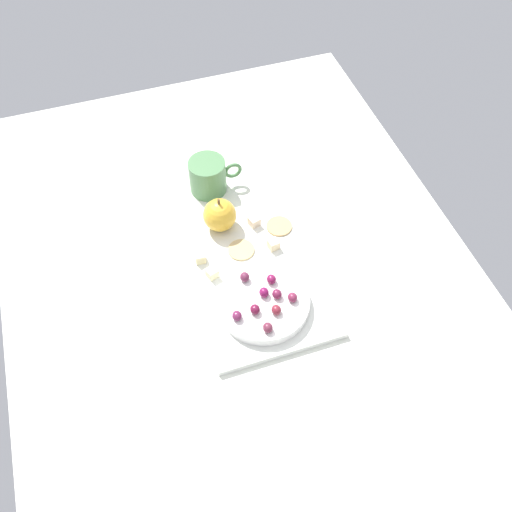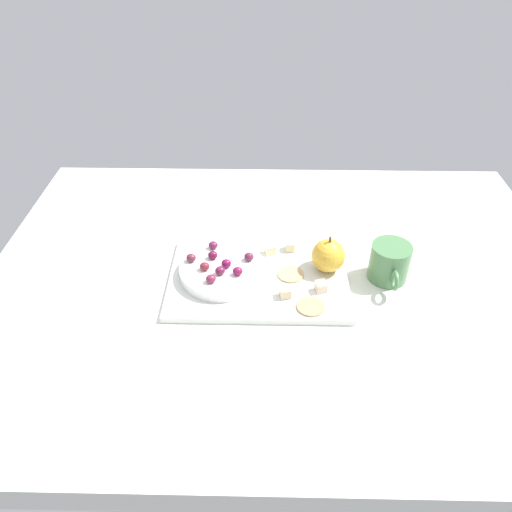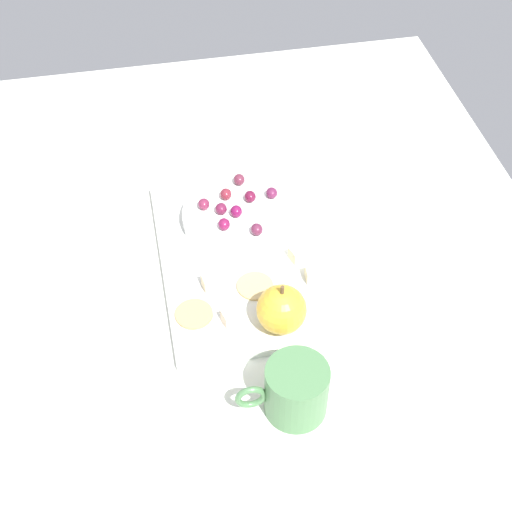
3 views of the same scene
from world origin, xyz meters
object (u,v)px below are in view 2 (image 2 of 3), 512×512
(cheese_cube_1, at_px, (270,249))
(grape_3, at_px, (191,258))
(apple_whole, at_px, (328,256))
(cup, at_px, (390,264))
(grape_0, at_px, (249,257))
(grape_4, at_px, (211,279))
(grape_7, at_px, (238,271))
(cheese_cube_0, at_px, (285,292))
(cracker_1, at_px, (311,306))
(cheese_cube_2, at_px, (321,287))
(grape_1, at_px, (213,245))
(grape_6, at_px, (213,255))
(grape_5, at_px, (226,264))
(serving_dish, at_px, (222,270))
(platter, at_px, (259,279))
(cracker_0, at_px, (291,274))
(grape_8, at_px, (205,266))
(grape_2, at_px, (220,271))

(cheese_cube_1, bearing_deg, grape_3, -159.70)
(apple_whole, relative_size, cup, 0.61)
(grape_0, distance_m, grape_4, 0.10)
(cheese_cube_1, height_order, grape_7, grape_7)
(grape_7, bearing_deg, cheese_cube_0, -21.78)
(cracker_1, bearing_deg, grape_3, 155.70)
(cheese_cube_2, xyz_separation_m, grape_1, (-0.21, 0.10, 0.02))
(apple_whole, bearing_deg, cup, -6.67)
(apple_whole, height_order, grape_6, apple_whole)
(cheese_cube_2, xyz_separation_m, grape_6, (-0.21, 0.07, 0.02))
(apple_whole, xyz_separation_m, cup, (0.12, -0.01, -0.01))
(grape_1, distance_m, grape_6, 0.03)
(cheese_cube_1, bearing_deg, cheese_cube_0, -77.84)
(grape_5, bearing_deg, serving_dish, 158.20)
(apple_whole, bearing_deg, grape_6, 179.58)
(grape_3, height_order, grape_5, same)
(platter, height_order, serving_dish, serving_dish)
(cracker_0, bearing_deg, serving_dish, -179.86)
(grape_6, bearing_deg, apple_whole, -0.42)
(grape_5, xyz_separation_m, grape_8, (-0.04, -0.01, -0.00))
(grape_0, bearing_deg, cheese_cube_0, -49.04)
(grape_8, distance_m, cup, 0.36)
(apple_whole, bearing_deg, cheese_cube_0, -135.88)
(grape_0, relative_size, grape_4, 1.00)
(platter, xyz_separation_m, grape_8, (-0.10, -0.01, 0.04))
(grape_3, height_order, grape_7, same)
(grape_4, bearing_deg, grape_5, 60.31)
(cheese_cube_0, distance_m, grape_4, 0.14)
(cheese_cube_2, distance_m, cup, 0.15)
(platter, relative_size, grape_8, 18.10)
(grape_6, relative_size, grape_8, 1.00)
(grape_0, bearing_deg, grape_5, -152.38)
(apple_whole, distance_m, cheese_cube_1, 0.13)
(grape_8, bearing_deg, grape_3, 139.11)
(apple_whole, xyz_separation_m, grape_5, (-0.20, -0.03, -0.00))
(platter, distance_m, serving_dish, 0.07)
(grape_3, relative_size, grape_8, 1.00)
(platter, height_order, cracker_0, cracker_0)
(platter, relative_size, grape_7, 18.10)
(cheese_cube_2, height_order, grape_2, grape_2)
(grape_6, bearing_deg, platter, -16.68)
(apple_whole, distance_m, grape_0, 0.16)
(cup, bearing_deg, grape_6, 177.42)
(grape_4, bearing_deg, apple_whole, 17.27)
(cheese_cube_1, distance_m, grape_0, 0.07)
(cheese_cube_0, height_order, grape_7, grape_7)
(grape_1, height_order, grape_6, grape_6)
(grape_1, height_order, grape_2, same)
(grape_1, xyz_separation_m, grape_3, (-0.04, -0.04, 0.00))
(platter, height_order, cracker_1, cracker_1)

